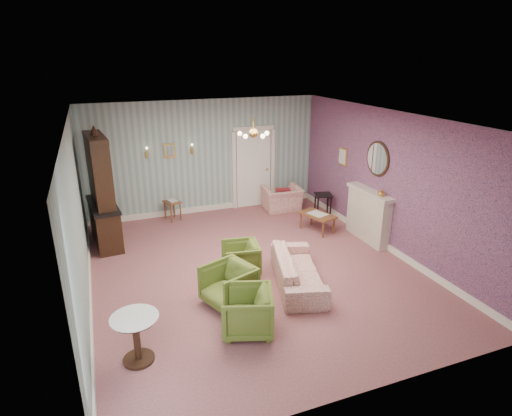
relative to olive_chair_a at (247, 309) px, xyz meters
name	(u,v)px	position (x,y,z in m)	size (l,w,h in m)	color
floor	(254,269)	(0.79, 1.81, -0.38)	(7.00, 7.00, 0.00)	#99595B
ceiling	(253,119)	(0.79, 1.81, 2.52)	(7.00, 7.00, 0.00)	white
wall_back	(205,157)	(0.79, 5.31, 1.07)	(6.00, 6.00, 0.00)	gray
wall_front	(365,293)	(0.79, -1.69, 1.07)	(6.00, 6.00, 0.00)	gray
wall_left	(78,220)	(-2.21, 1.81, 1.07)	(7.00, 7.00, 0.00)	gray
wall_right	(389,182)	(3.79, 1.81, 1.07)	(7.00, 7.00, 0.00)	gray
wall_right_floral	(388,182)	(3.78, 1.81, 1.07)	(7.00, 7.00, 0.00)	#C26180
door	(253,167)	(2.09, 5.27, 0.70)	(1.12, 0.12, 2.16)	white
olive_chair_a	(247,309)	(0.00, 0.00, 0.00)	(0.74, 0.69, 0.76)	#5B6F26
olive_chair_b	(228,283)	(-0.03, 0.82, 0.00)	(0.74, 0.69, 0.76)	#5B6F26
olive_chair_c	(241,257)	(0.51, 1.75, -0.04)	(0.66, 0.62, 0.68)	#5B6F26
sofa_chintz	(298,265)	(1.34, 1.00, 0.00)	(1.92, 0.56, 0.75)	#AC454E
wingback_chair	(282,195)	(2.66, 4.63, 0.04)	(0.97, 0.63, 0.85)	#AC454E
dresser	(100,188)	(-1.81, 4.10, 0.89)	(0.53, 1.53, 2.54)	black
fireplace	(368,215)	(3.65, 2.21, 0.20)	(0.30, 1.40, 1.16)	beige
mantel_vase	(381,193)	(3.63, 1.81, 0.85)	(0.15, 0.15, 0.15)	gold
oval_mirror	(378,159)	(3.75, 2.21, 1.47)	(0.04, 0.76, 0.84)	white
framed_print	(343,157)	(3.76, 3.56, 1.22)	(0.04, 0.34, 0.42)	gold
coffee_table	(317,222)	(2.85, 3.04, -0.16)	(0.47, 0.84, 0.43)	brown
side_table_black	(323,205)	(3.43, 3.81, -0.07)	(0.41, 0.41, 0.61)	black
pedestal_table	(137,339)	(-1.60, -0.08, -0.03)	(0.64, 0.64, 0.70)	black
nesting_table	(173,210)	(-0.19, 4.96, -0.11)	(0.33, 0.42, 0.54)	brown
gilt_mirror_back	(170,151)	(-0.11, 5.27, 1.32)	(0.28, 0.06, 0.36)	gold
sconce_left	(147,153)	(-0.66, 5.25, 1.32)	(0.16, 0.12, 0.30)	gold
sconce_right	(192,149)	(0.44, 5.25, 1.32)	(0.16, 0.12, 0.30)	gold
chandelier	(254,134)	(0.79, 1.81, 2.25)	(0.56, 0.56, 0.36)	gold
burgundy_cushion	(283,195)	(2.61, 4.48, 0.10)	(0.38, 0.10, 0.38)	maroon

